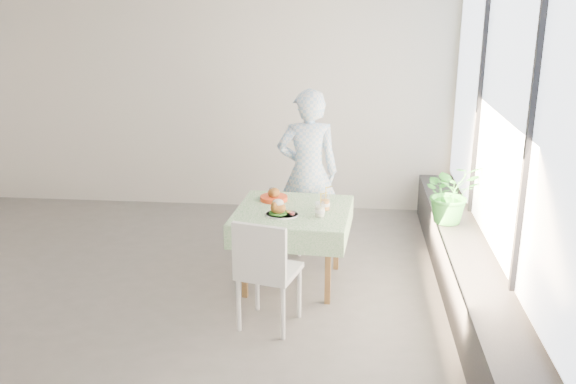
# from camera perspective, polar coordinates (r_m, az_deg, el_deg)

# --- Properties ---
(floor) EXTENTS (6.00, 6.00, 0.00)m
(floor) POSITION_cam_1_polar(r_m,az_deg,el_deg) (6.25, -11.03, -8.34)
(floor) COLOR #5C5957
(floor) RESTS_ON ground
(wall_back) EXTENTS (6.00, 0.02, 2.80)m
(wall_back) POSITION_cam_1_polar(r_m,az_deg,el_deg) (8.16, -6.72, 8.30)
(wall_back) COLOR silver
(wall_back) RESTS_ON ground
(wall_front) EXTENTS (6.00, 0.02, 2.80)m
(wall_front) POSITION_cam_1_polar(r_m,az_deg,el_deg) (3.59, -23.45, -5.15)
(wall_front) COLOR silver
(wall_front) RESTS_ON ground
(wall_right) EXTENTS (0.02, 5.00, 2.80)m
(wall_right) POSITION_cam_1_polar(r_m,az_deg,el_deg) (5.68, 18.54, 3.45)
(wall_right) COLOR silver
(wall_right) RESTS_ON ground
(window_pane) EXTENTS (0.01, 4.80, 2.18)m
(window_pane) POSITION_cam_1_polar(r_m,az_deg,el_deg) (5.62, 18.48, 5.93)
(window_pane) COLOR #D1E0F9
(window_pane) RESTS_ON ground
(window_ledge) EXTENTS (0.40, 4.80, 0.50)m
(window_ledge) POSITION_cam_1_polar(r_m,az_deg,el_deg) (6.01, 15.61, -7.16)
(window_ledge) COLOR black
(window_ledge) RESTS_ON ground
(cafe_table) EXTENTS (1.12, 1.12, 0.74)m
(cafe_table) POSITION_cam_1_polar(r_m,az_deg,el_deg) (6.07, 0.43, -4.07)
(cafe_table) COLOR brown
(cafe_table) RESTS_ON ground
(chair_far) EXTENTS (0.41, 0.41, 0.80)m
(chair_far) POSITION_cam_1_polar(r_m,az_deg,el_deg) (6.91, 2.34, -3.24)
(chair_far) COLOR white
(chair_far) RESTS_ON ground
(chair_near) EXTENTS (0.55, 0.55, 0.96)m
(chair_near) POSITION_cam_1_polar(r_m,az_deg,el_deg) (5.38, -1.73, -8.94)
(chair_near) COLOR white
(chair_near) RESTS_ON ground
(diner) EXTENTS (0.70, 0.51, 1.76)m
(diner) POSITION_cam_1_polar(r_m,az_deg,el_deg) (6.67, 1.77, 1.73)
(diner) COLOR #8FBCE5
(diner) RESTS_ON ground
(main_dish) EXTENTS (0.30, 0.30, 0.15)m
(main_dish) POSITION_cam_1_polar(r_m,az_deg,el_deg) (5.79, -0.72, -1.62)
(main_dish) COLOR white
(main_dish) RESTS_ON cafe_table
(juice_cup_orange) EXTENTS (0.10, 0.10, 0.27)m
(juice_cup_orange) POSITION_cam_1_polar(r_m,az_deg,el_deg) (5.95, 3.31, -1.03)
(juice_cup_orange) COLOR white
(juice_cup_orange) RESTS_ON cafe_table
(juice_cup_lemonade) EXTENTS (0.09, 0.09, 0.26)m
(juice_cup_lemonade) POSITION_cam_1_polar(r_m,az_deg,el_deg) (5.77, 2.86, -1.61)
(juice_cup_lemonade) COLOR white
(juice_cup_lemonade) RESTS_ON cafe_table
(second_dish) EXTENTS (0.27, 0.27, 0.13)m
(second_dish) POSITION_cam_1_polar(r_m,az_deg,el_deg) (6.21, -1.27, -0.42)
(second_dish) COLOR red
(second_dish) RESTS_ON cafe_table
(potted_plant) EXTENTS (0.65, 0.60, 0.60)m
(potted_plant) POSITION_cam_1_polar(r_m,az_deg,el_deg) (6.46, 14.26, -0.06)
(potted_plant) COLOR #2C7E2A
(potted_plant) RESTS_ON window_ledge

